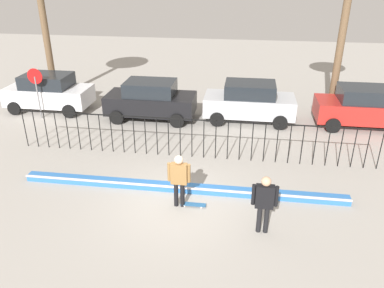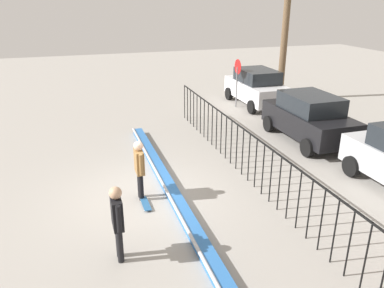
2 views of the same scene
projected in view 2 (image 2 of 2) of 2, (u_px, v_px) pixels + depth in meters
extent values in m
plane|color=#9E9991|center=(145.00, 196.00, 11.22)|extent=(60.00, 60.00, 0.00)
cube|color=#2D6BB7|center=(170.00, 189.00, 11.39)|extent=(11.00, 0.36, 0.22)
cylinder|color=#B2B2B7|center=(164.00, 186.00, 11.30)|extent=(11.00, 0.09, 0.09)
cylinder|color=black|center=(185.00, 102.00, 18.08)|extent=(0.04, 0.04, 1.61)
cylinder|color=black|center=(187.00, 104.00, 17.66)|extent=(0.04, 0.04, 1.61)
cylinder|color=black|center=(190.00, 107.00, 17.25)|extent=(0.04, 0.04, 1.61)
cylinder|color=black|center=(194.00, 110.00, 16.84)|extent=(0.04, 0.04, 1.61)
cylinder|color=black|center=(197.00, 112.00, 16.42)|extent=(0.04, 0.04, 1.61)
cylinder|color=black|center=(200.00, 115.00, 16.01)|extent=(0.04, 0.04, 1.61)
cylinder|color=black|center=(204.00, 119.00, 15.59)|extent=(0.04, 0.04, 1.61)
cylinder|color=black|center=(208.00, 122.00, 15.18)|extent=(0.04, 0.04, 1.61)
cylinder|color=black|center=(212.00, 126.00, 14.77)|extent=(0.04, 0.04, 1.61)
cylinder|color=black|center=(217.00, 129.00, 14.35)|extent=(0.04, 0.04, 1.61)
cylinder|color=black|center=(221.00, 133.00, 13.94)|extent=(0.04, 0.04, 1.61)
cylinder|color=black|center=(226.00, 138.00, 13.52)|extent=(0.04, 0.04, 1.61)
cylinder|color=black|center=(231.00, 142.00, 13.11)|extent=(0.04, 0.04, 1.61)
cylinder|color=black|center=(237.00, 147.00, 12.70)|extent=(0.04, 0.04, 1.61)
cylinder|color=black|center=(243.00, 152.00, 12.28)|extent=(0.04, 0.04, 1.61)
cylinder|color=black|center=(249.00, 157.00, 11.87)|extent=(0.04, 0.04, 1.61)
cylinder|color=black|center=(256.00, 163.00, 11.45)|extent=(0.04, 0.04, 1.61)
cylinder|color=black|center=(263.00, 169.00, 11.04)|extent=(0.04, 0.04, 1.61)
cylinder|color=black|center=(271.00, 176.00, 10.63)|extent=(0.04, 0.04, 1.61)
cylinder|color=black|center=(279.00, 184.00, 10.21)|extent=(0.04, 0.04, 1.61)
cylinder|color=black|center=(289.00, 192.00, 9.80)|extent=(0.04, 0.04, 1.61)
cylinder|color=black|center=(299.00, 200.00, 9.38)|extent=(0.04, 0.04, 1.61)
cylinder|color=black|center=(309.00, 210.00, 8.97)|extent=(0.04, 0.04, 1.61)
cylinder|color=black|center=(321.00, 220.00, 8.56)|extent=(0.04, 0.04, 1.61)
cylinder|color=black|center=(335.00, 231.00, 8.14)|extent=(0.04, 0.04, 1.61)
cylinder|color=black|center=(349.00, 244.00, 7.73)|extent=(0.04, 0.04, 1.61)
cylinder|color=black|center=(366.00, 258.00, 7.31)|extent=(0.04, 0.04, 1.61)
cylinder|color=black|center=(384.00, 274.00, 6.90)|extent=(0.04, 0.04, 1.61)
cube|color=black|center=(250.00, 134.00, 11.58)|extent=(14.00, 0.04, 0.04)
cylinder|color=black|center=(140.00, 184.00, 11.03)|extent=(0.14, 0.14, 0.83)
cylinder|color=black|center=(141.00, 187.00, 10.85)|extent=(0.14, 0.14, 0.83)
cube|color=olive|center=(139.00, 162.00, 10.66)|extent=(0.50, 0.22, 0.68)
sphere|color=beige|center=(138.00, 146.00, 10.49)|extent=(0.27, 0.27, 0.27)
cylinder|color=olive|center=(137.00, 156.00, 10.92)|extent=(0.11, 0.11, 0.61)
cylinder|color=olive|center=(141.00, 165.00, 10.38)|extent=(0.11, 0.11, 0.61)
cube|color=#26598C|center=(145.00, 203.00, 10.69)|extent=(0.80, 0.20, 0.02)
cylinder|color=silver|center=(150.00, 209.00, 10.48)|extent=(0.05, 0.03, 0.05)
cylinder|color=silver|center=(145.00, 210.00, 10.44)|extent=(0.05, 0.03, 0.05)
cylinder|color=silver|center=(146.00, 200.00, 10.96)|extent=(0.05, 0.03, 0.05)
cylinder|color=silver|center=(141.00, 200.00, 10.92)|extent=(0.05, 0.03, 0.05)
cylinder|color=black|center=(119.00, 240.00, 8.48)|extent=(0.14, 0.14, 0.84)
cylinder|color=black|center=(120.00, 246.00, 8.30)|extent=(0.14, 0.14, 0.84)
cube|color=black|center=(117.00, 213.00, 8.11)|extent=(0.51, 0.22, 0.69)
sphere|color=tan|center=(115.00, 193.00, 7.94)|extent=(0.27, 0.27, 0.27)
cylinder|color=black|center=(115.00, 204.00, 8.38)|extent=(0.11, 0.11, 0.62)
cylinder|color=black|center=(119.00, 219.00, 7.83)|extent=(0.11, 0.11, 0.62)
cube|color=silver|center=(256.00, 90.00, 20.32)|extent=(4.30, 1.90, 0.90)
cube|color=#1E2328|center=(257.00, 76.00, 20.04)|extent=(2.37, 1.71, 0.66)
cylinder|color=black|center=(286.00, 104.00, 19.46)|extent=(0.68, 0.22, 0.68)
cylinder|color=black|center=(252.00, 107.00, 18.92)|extent=(0.68, 0.22, 0.68)
cylinder|color=black|center=(259.00, 91.00, 22.05)|extent=(0.68, 0.22, 0.68)
cylinder|color=black|center=(229.00, 94.00, 21.51)|extent=(0.68, 0.22, 0.68)
cube|color=black|center=(308.00, 122.00, 15.27)|extent=(4.30, 1.90, 0.90)
cube|color=#1E2328|center=(311.00, 103.00, 14.99)|extent=(2.37, 1.71, 0.66)
cylinder|color=black|center=(351.00, 142.00, 14.41)|extent=(0.68, 0.22, 0.68)
cylinder|color=black|center=(308.00, 148.00, 13.87)|extent=(0.68, 0.22, 0.68)
cylinder|color=black|center=(307.00, 120.00, 17.00)|extent=(0.68, 0.22, 0.68)
cylinder|color=black|center=(269.00, 124.00, 16.46)|extent=(0.68, 0.22, 0.68)
cylinder|color=black|center=(351.00, 166.00, 12.36)|extent=(0.68, 0.22, 0.68)
cylinder|color=slate|center=(237.00, 87.00, 19.81)|extent=(0.07, 0.07, 2.10)
cylinder|color=red|center=(238.00, 67.00, 19.42)|extent=(0.76, 0.02, 0.76)
cylinder|color=brown|center=(284.00, 47.00, 20.64)|extent=(0.36, 0.36, 5.85)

